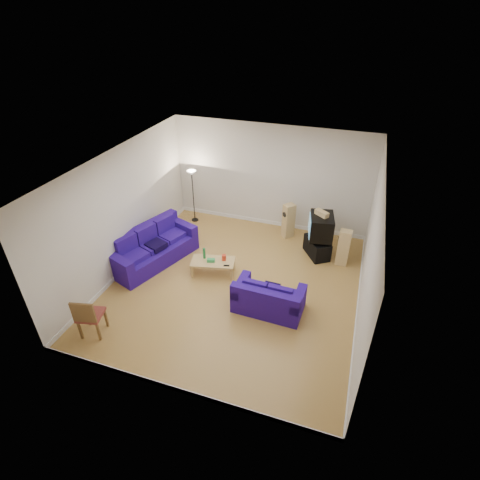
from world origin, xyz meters
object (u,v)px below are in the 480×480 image
(sofa_loveseat, at_px, (268,300))
(television, at_px, (321,226))
(coffee_table, at_px, (213,263))
(tv_stand, at_px, (317,247))
(sofa_three_seat, at_px, (151,249))

(sofa_loveseat, relative_size, television, 1.74)
(coffee_table, distance_m, tv_stand, 2.98)
(coffee_table, relative_size, tv_stand, 1.43)
(tv_stand, bearing_deg, sofa_three_seat, -102.25)
(sofa_three_seat, xyz_separation_m, television, (4.29, 1.71, 0.57))
(coffee_table, bearing_deg, sofa_three_seat, 178.81)
(sofa_loveseat, xyz_separation_m, tv_stand, (0.73, 2.59, -0.04))
(sofa_loveseat, relative_size, tv_stand, 1.90)
(sofa_loveseat, height_order, coffee_table, sofa_loveseat)
(tv_stand, height_order, television, television)
(tv_stand, bearing_deg, sofa_loveseat, -49.40)
(sofa_three_seat, relative_size, coffee_table, 2.22)
(sofa_three_seat, bearing_deg, tv_stand, 131.36)
(coffee_table, bearing_deg, television, 35.40)
(coffee_table, relative_size, television, 1.30)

